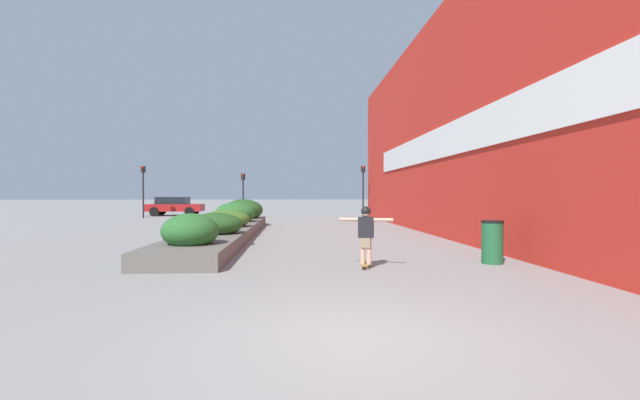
% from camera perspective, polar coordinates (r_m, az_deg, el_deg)
% --- Properties ---
extents(ground_plane, '(300.00, 300.00, 0.00)m').
position_cam_1_polar(ground_plane, '(5.20, 4.92, -17.93)').
color(ground_plane, gray).
extents(building_wall_right, '(0.67, 32.21, 9.07)m').
position_cam_1_polar(building_wall_right, '(17.76, 16.55, 9.95)').
color(building_wall_right, red).
rests_on(building_wall_right, ground_plane).
extents(planter_box, '(2.09, 15.49, 1.43)m').
position_cam_1_polar(planter_box, '(18.00, -11.93, -2.97)').
color(planter_box, '#605B54').
rests_on(planter_box, ground_plane).
extents(skateboard, '(0.35, 0.68, 0.09)m').
position_cam_1_polar(skateboard, '(9.84, 6.14, -8.62)').
color(skateboard, olive).
rests_on(skateboard, ground_plane).
extents(skateboarder, '(1.19, 0.44, 1.31)m').
position_cam_1_polar(skateboarder, '(9.74, 6.14, -3.88)').
color(skateboarder, tan).
rests_on(skateboarder, skateboard).
extents(trash_bin, '(0.52, 0.52, 1.04)m').
position_cam_1_polar(trash_bin, '(11.16, 21.99, -5.20)').
color(trash_bin, '#1E5B33').
rests_on(trash_bin, ground_plane).
extents(car_leftmost, '(4.42, 1.91, 1.60)m').
position_cam_1_polar(car_leftmost, '(40.01, 12.27, -0.49)').
color(car_leftmost, black).
rests_on(car_leftmost, ground_plane).
extents(car_center_left, '(4.31, 2.01, 1.49)m').
position_cam_1_polar(car_center_left, '(35.98, -18.84, -0.72)').
color(car_center_left, maroon).
rests_on(car_center_left, ground_plane).
extents(traffic_light_left, '(0.28, 0.30, 3.19)m').
position_cam_1_polar(traffic_light_left, '(30.91, -10.22, 1.67)').
color(traffic_light_left, black).
rests_on(traffic_light_left, ground_plane).
extents(traffic_light_right, '(0.28, 0.30, 3.76)m').
position_cam_1_polar(traffic_light_right, '(31.19, 5.77, 2.30)').
color(traffic_light_right, black).
rests_on(traffic_light_right, ground_plane).
extents(traffic_light_far_left, '(0.28, 0.30, 3.71)m').
position_cam_1_polar(traffic_light_far_left, '(33.05, -22.52, 2.11)').
color(traffic_light_far_left, black).
rests_on(traffic_light_far_left, ground_plane).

